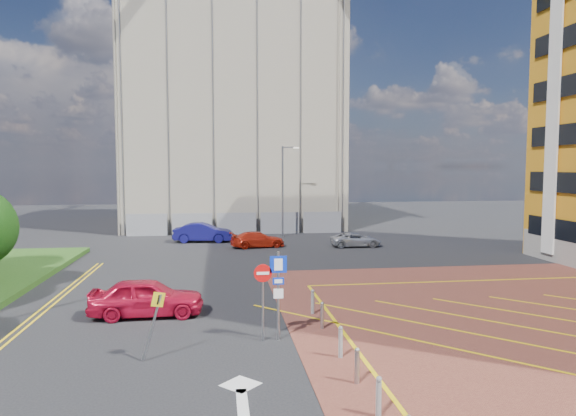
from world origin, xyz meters
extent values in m
plane|color=black|center=(0.00, 0.00, 0.00)|extent=(140.00, 140.00, 0.00)
cylinder|color=#9EA0A8|center=(4.00, 28.00, 4.00)|extent=(0.16, 0.16, 8.00)
cylinder|color=#9EA0A8|center=(4.60, 28.00, 7.88)|extent=(1.20, 0.10, 0.10)
cube|color=silver|center=(5.20, 28.00, 7.85)|extent=(0.50, 0.15, 0.12)
cylinder|color=#9EA0A8|center=(0.50, 1.00, 1.60)|extent=(0.10, 0.10, 3.20)
cube|color=#0A29B8|center=(0.50, 0.97, 2.75)|extent=(0.60, 0.04, 0.60)
cube|color=white|center=(0.50, 0.94, 2.75)|extent=(0.30, 0.02, 0.42)
cube|color=#0A29B8|center=(0.50, 0.97, 2.15)|extent=(0.40, 0.04, 0.25)
cube|color=white|center=(0.50, 0.94, 2.15)|extent=(0.28, 0.02, 0.14)
cube|color=white|center=(0.50, 0.97, 1.70)|extent=(0.35, 0.04, 0.35)
cylinder|color=#9EA0A8|center=(-0.05, 1.00, 1.35)|extent=(0.08, 0.08, 2.70)
cylinder|color=red|center=(-0.05, 0.97, 2.45)|extent=(0.64, 0.04, 0.64)
cube|color=white|center=(-0.05, 0.94, 2.45)|extent=(0.44, 0.02, 0.10)
cylinder|color=#9EA0A8|center=(-3.71, -0.44, 1.10)|extent=(0.69, 0.08, 2.14)
cube|color=yellow|center=(-3.49, -0.47, 2.00)|extent=(0.42, 0.42, 0.56)
cylinder|color=black|center=(2.30, -5.00, 0.47)|extent=(0.14, 0.14, 0.90)
cylinder|color=#9EA0A8|center=(2.30, -3.00, 0.47)|extent=(0.14, 0.14, 0.90)
cylinder|color=black|center=(2.30, -1.00, 0.47)|extent=(0.14, 0.14, 0.90)
cylinder|color=#9EA0A8|center=(2.30, 2.00, 0.47)|extent=(0.14, 0.14, 0.90)
cylinder|color=black|center=(2.30, 4.00, 0.47)|extent=(0.14, 0.14, 0.90)
cube|color=gray|center=(0.00, 40.00, 11.00)|extent=(21.20, 19.20, 22.00)
cube|color=gold|center=(2.00, 42.00, 17.00)|extent=(0.90, 0.90, 34.00)
cube|color=gray|center=(1.00, 30.00, 1.00)|extent=(21.60, 0.06, 2.00)
imported|color=red|center=(-4.57, 4.69, 0.79)|extent=(4.65, 1.92, 1.58)
imported|color=navy|center=(-2.90, 25.63, 0.79)|extent=(4.92, 2.13, 1.57)
imported|color=red|center=(1.35, 22.26, 0.60)|extent=(4.39, 2.40, 1.21)
imported|color=#B0B1B8|center=(8.94, 21.56, 0.54)|extent=(3.93, 1.87, 1.08)
camera|label=1|loc=(-1.55, -16.81, 6.20)|focal=32.00mm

